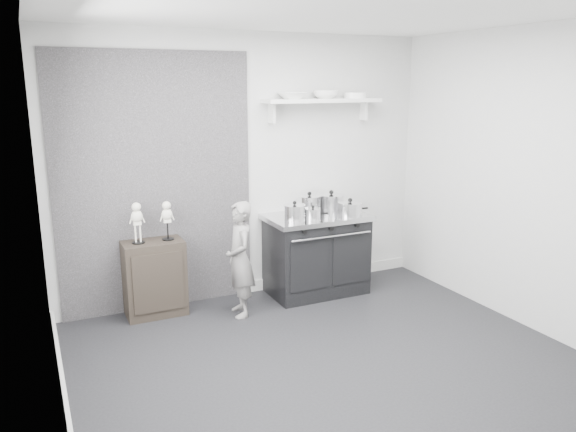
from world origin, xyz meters
The scene contains 16 objects.
ground centered at (0.00, 0.00, 0.00)m, with size 4.00×4.00×0.00m, color black.
room_shell centered at (-0.09, 0.15, 1.64)m, with size 4.02×3.62×2.71m.
wall_shelf centered at (0.80, 1.68, 2.01)m, with size 1.30×0.26×0.24m.
stove centered at (0.64, 1.48, 0.43)m, with size 1.06×0.66×0.85m.
side_cabinet centered at (-1.05, 1.61, 0.37)m, with size 0.57×0.33×0.74m, color black.
child centered at (-0.31, 1.25, 0.56)m, with size 0.41×0.27×1.12m, color gray.
pot_front_left centered at (0.33, 1.37, 0.93)m, with size 0.31×0.22×0.20m.
pot_back_left centered at (0.62, 1.61, 0.95)m, with size 0.34×0.25×0.23m.
pot_back_right centered at (0.88, 1.60, 0.94)m, with size 0.36×0.27×0.22m.
pot_front_right centered at (0.93, 1.29, 0.93)m, with size 0.35×0.26×0.19m.
pot_front_center centered at (0.51, 1.32, 0.91)m, with size 0.25×0.17×0.14m.
skeleton_full centered at (-1.18, 1.61, 0.96)m, with size 0.13×0.08×0.45m, color silver, non-canonical shape.
skeleton_torso centered at (-0.90, 1.61, 0.95)m, with size 0.12×0.08×0.43m, color silver, non-canonical shape.
bowl_large centered at (0.45, 1.67, 2.07)m, with size 0.27×0.27×0.07m, color white.
bowl_small centered at (0.83, 1.67, 2.08)m, with size 0.26×0.26×0.08m, color white.
plate_stack centered at (1.19, 1.67, 2.07)m, with size 0.24×0.24×0.06m, color white.
Camera 1 is at (-2.07, -3.56, 2.20)m, focal length 35.00 mm.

